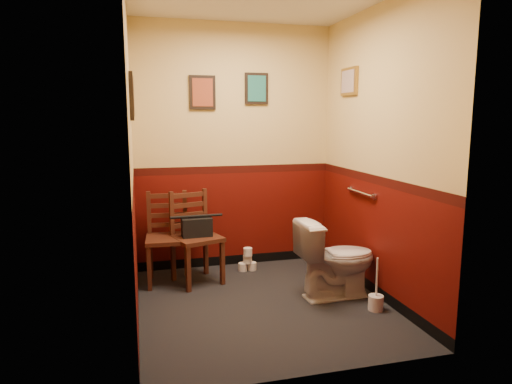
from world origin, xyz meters
TOP-DOWN VIEW (x-y plane):
  - floor at (0.00, 0.00)m, footprint 2.20×2.40m
  - wall_back at (0.00, 1.20)m, footprint 2.20×0.00m
  - wall_front at (0.00, -1.20)m, footprint 2.20×0.00m
  - wall_left at (-1.10, 0.00)m, footprint 0.00×2.40m
  - wall_right at (1.10, 0.00)m, footprint 0.00×2.40m
  - grab_bar at (1.07, 0.25)m, footprint 0.05×0.56m
  - framed_print_back_a at (-0.35, 1.18)m, footprint 0.28×0.04m
  - framed_print_back_b at (0.25, 1.18)m, footprint 0.26×0.04m
  - framed_print_left at (-1.08, 0.10)m, footprint 0.04×0.30m
  - framed_print_right at (1.08, 0.60)m, footprint 0.04×0.34m
  - toilet at (0.72, 0.01)m, footprint 0.76×0.44m
  - toilet_brush at (0.93, -0.37)m, footprint 0.13×0.13m
  - chair_left at (-0.79, 0.82)m, footprint 0.46×0.46m
  - chair_right at (-0.51, 0.75)m, footprint 0.55×0.55m
  - handbag at (-0.50, 0.71)m, footprint 0.31×0.16m
  - tp_stack at (0.08, 0.94)m, footprint 0.20×0.12m

SIDE VIEW (x-z plane):
  - floor at x=0.00m, z-range 0.00..0.00m
  - toilet_brush at x=0.93m, z-range -0.16..0.32m
  - tp_stack at x=0.08m, z-range -0.02..0.24m
  - toilet at x=0.72m, z-range 0.00..0.74m
  - chair_left at x=-0.79m, z-range 0.00..0.93m
  - chair_right at x=-0.51m, z-range 0.00..0.94m
  - handbag at x=-0.50m, z-range 0.48..0.70m
  - grab_bar at x=1.07m, z-range 0.92..0.98m
  - wall_back at x=0.00m, z-range 0.00..2.70m
  - wall_front at x=0.00m, z-range 0.00..2.70m
  - wall_left at x=-1.10m, z-range 0.00..2.70m
  - wall_right at x=1.10m, z-range 0.00..2.70m
  - framed_print_left at x=-1.08m, z-range 1.66..2.04m
  - framed_print_back_a at x=-0.35m, z-range 1.77..2.13m
  - framed_print_back_b at x=0.25m, z-range 1.83..2.17m
  - framed_print_right at x=1.08m, z-range 1.91..2.19m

